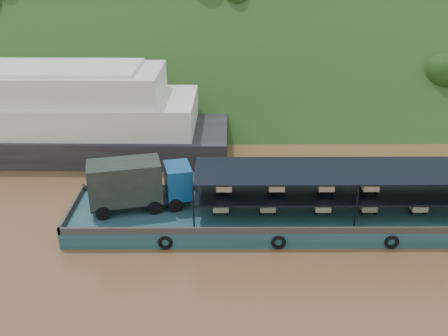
{
  "coord_description": "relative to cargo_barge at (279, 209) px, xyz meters",
  "views": [
    {
      "loc": [
        -2.2,
        -33.72,
        19.87
      ],
      "look_at": [
        -2.0,
        3.0,
        3.2
      ],
      "focal_mm": 40.0,
      "sensor_mm": 36.0,
      "label": 1
    }
  ],
  "objects": [
    {
      "name": "ground",
      "position": [
        -2.17,
        0.31,
        -1.28
      ],
      "size": [
        160.0,
        160.0,
        0.0
      ],
      "primitive_type": "plane",
      "color": "brown",
      "rests_on": "ground"
    },
    {
      "name": "hillside",
      "position": [
        -2.17,
        36.31,
        -1.28
      ],
      "size": [
        140.0,
        39.6,
        39.6
      ],
      "primitive_type": "cube",
      "rotation": [
        0.79,
        0.0,
        0.0
      ],
      "color": "#1B3814",
      "rests_on": "ground"
    },
    {
      "name": "cargo_barge",
      "position": [
        0.0,
        0.0,
        0.0
      ],
      "size": [
        35.0,
        7.18,
        5.09
      ],
      "color": "#143C48",
      "rests_on": "ground"
    },
    {
      "name": "passenger_ferry",
      "position": [
        -25.56,
        15.3,
        2.54
      ],
      "size": [
        43.77,
        11.75,
        8.82
      ],
      "rotation": [
        0.0,
        0.0,
        -0.02
      ],
      "color": "black",
      "rests_on": "ground"
    }
  ]
}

